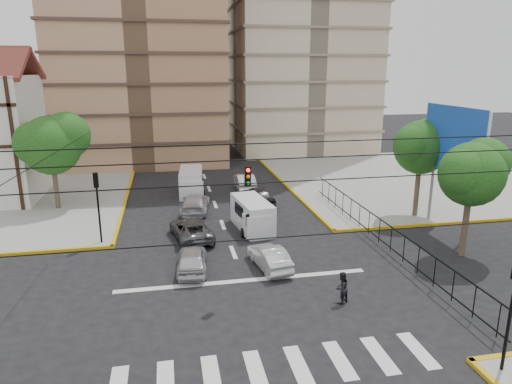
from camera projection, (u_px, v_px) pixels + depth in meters
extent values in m
plane|color=black|center=(248.00, 291.00, 22.25)|extent=(160.00, 160.00, 0.00)
cube|color=gray|center=(412.00, 178.00, 44.90)|extent=(26.00, 26.00, 0.15)
cube|color=silver|center=(277.00, 368.00, 16.57)|extent=(12.00, 2.40, 0.01)
cube|color=silver|center=(244.00, 281.00, 23.39)|extent=(13.00, 0.40, 0.01)
cylinder|color=slate|center=(467.00, 209.00, 28.18)|extent=(0.20, 0.20, 4.00)
cylinder|color=slate|center=(431.00, 192.00, 31.97)|extent=(0.20, 0.20, 4.00)
cube|color=silver|center=(455.00, 139.00, 29.02)|extent=(0.25, 6.00, 4.00)
cube|color=blue|center=(452.00, 140.00, 28.98)|extent=(0.08, 6.20, 4.20)
cylinder|color=#473828|center=(466.00, 221.00, 26.02)|extent=(0.36, 0.36, 4.20)
sphere|color=#174C15|center=(472.00, 174.00, 25.30)|extent=(3.60, 3.60, 3.60)
sphere|color=#174C15|center=(484.00, 163.00, 25.61)|extent=(2.88, 2.88, 2.88)
sphere|color=#174C15|center=(464.00, 173.00, 24.83)|extent=(2.70, 2.70, 2.70)
cylinder|color=#473828|center=(417.00, 187.00, 32.80)|extent=(0.36, 0.36, 4.48)
sphere|color=#174C15|center=(421.00, 147.00, 32.03)|extent=(3.80, 3.80, 3.80)
sphere|color=#174C15|center=(432.00, 138.00, 32.34)|extent=(3.04, 3.04, 3.04)
sphere|color=#174C15|center=(414.00, 146.00, 31.55)|extent=(2.85, 2.85, 2.85)
cylinder|color=#473828|center=(56.00, 183.00, 34.61)|extent=(0.36, 0.36, 4.20)
sphere|color=#174C15|center=(51.00, 145.00, 33.85)|extent=(4.40, 4.40, 4.40)
sphere|color=#174C15|center=(66.00, 135.00, 34.16)|extent=(3.52, 3.52, 3.52)
sphere|color=#174C15|center=(37.00, 143.00, 33.34)|extent=(3.30, 3.30, 3.30)
cylinder|color=black|center=(508.00, 326.00, 15.82)|extent=(0.12, 0.12, 3.50)
cylinder|color=black|center=(99.00, 215.00, 27.68)|extent=(0.12, 0.12, 3.50)
cube|color=black|center=(96.00, 180.00, 27.11)|extent=(0.28, 0.22, 0.90)
sphere|color=#FF0C0C|center=(95.00, 175.00, 27.03)|extent=(0.17, 0.17, 0.17)
cube|color=black|center=(248.00, 176.00, 20.73)|extent=(0.28, 0.22, 0.90)
cylinder|color=black|center=(307.00, 235.00, 12.09)|extent=(18.00, 0.03, 0.03)
cube|color=silver|center=(252.00, 214.00, 30.66)|extent=(2.36, 4.66, 2.05)
cube|color=silver|center=(257.00, 225.00, 29.00)|extent=(1.82, 1.29, 1.43)
cube|color=black|center=(258.00, 219.00, 28.58)|extent=(1.65, 0.32, 0.80)
cylinder|color=black|center=(243.00, 233.00, 29.33)|extent=(0.25, 0.62, 0.62)
cylinder|color=black|center=(269.00, 231.00, 29.65)|extent=(0.25, 0.62, 0.62)
cylinder|color=black|center=(237.00, 219.00, 32.04)|extent=(0.25, 0.62, 0.62)
cylinder|color=black|center=(260.00, 217.00, 32.35)|extent=(0.25, 0.62, 0.62)
cube|color=silver|center=(191.00, 182.00, 39.25)|extent=(2.26, 4.84, 2.16)
cube|color=silver|center=(193.00, 189.00, 37.51)|extent=(1.87, 1.27, 1.50)
cube|color=black|center=(193.00, 184.00, 37.06)|extent=(1.74, 0.24, 0.85)
cylinder|color=black|center=(182.00, 195.00, 37.86)|extent=(0.25, 0.66, 0.66)
cylinder|color=black|center=(203.00, 194.00, 38.19)|extent=(0.25, 0.66, 0.66)
cylinder|color=black|center=(181.00, 186.00, 40.70)|extent=(0.25, 0.66, 0.66)
cylinder|color=black|center=(201.00, 185.00, 41.04)|extent=(0.25, 0.66, 0.66)
imported|color=silver|center=(192.00, 259.00, 24.37)|extent=(1.89, 4.00, 1.32)
imported|color=silver|center=(269.00, 257.00, 24.76)|extent=(1.89, 3.95, 1.25)
imported|color=#505257|center=(191.00, 229.00, 28.93)|extent=(2.88, 4.96, 1.30)
imported|color=#BCBCC1|center=(195.00, 203.00, 34.38)|extent=(2.67, 5.04, 1.39)
imported|color=#2A292C|center=(258.00, 196.00, 36.19)|extent=(2.24, 4.60, 1.51)
imported|color=silver|center=(245.00, 182.00, 40.79)|extent=(1.62, 4.41, 1.44)
imported|color=black|center=(342.00, 288.00, 21.00)|extent=(0.94, 0.88, 1.53)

